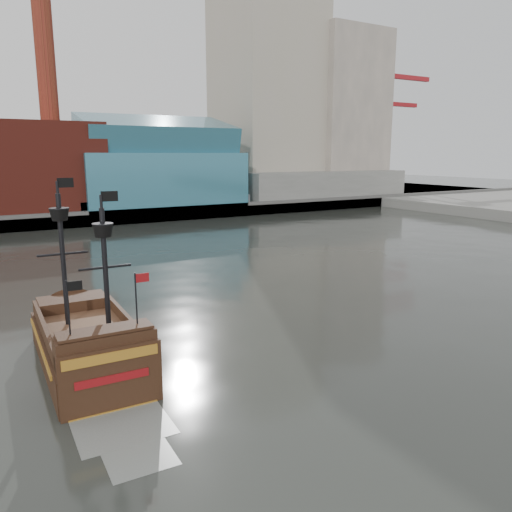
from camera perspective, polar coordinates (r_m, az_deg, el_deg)
ground at (r=33.57m, az=14.13°, el=-9.46°), size 400.00×400.00×0.00m
promenade_far at (r=116.81m, az=-19.19°, el=5.64°), size 220.00×60.00×2.00m
seawall at (r=88.17m, az=-15.41°, el=4.32°), size 220.00×1.00×2.60m
skyline at (r=110.92m, az=-16.48°, el=17.73°), size 149.00×45.00×62.00m
crane_a at (r=145.19m, az=14.30°, el=14.13°), size 22.50×4.00×32.25m
crane_b at (r=158.91m, az=14.20°, el=12.61°), size 19.10×4.00×26.25m
pirate_ship at (r=30.19m, az=-18.55°, el=-10.07°), size 5.12×15.25×11.34m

